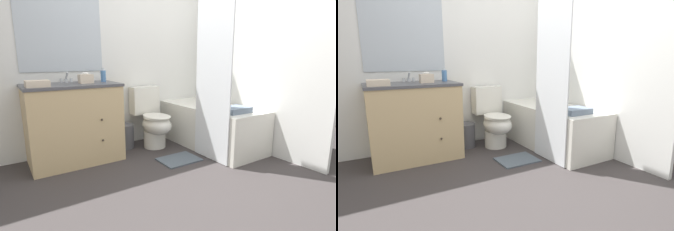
% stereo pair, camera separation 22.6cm
% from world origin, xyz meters
% --- Properties ---
extents(ground_plane, '(14.00, 14.00, 0.00)m').
position_xyz_m(ground_plane, '(0.00, 0.00, 0.00)').
color(ground_plane, '#383333').
extents(wall_back, '(8.00, 0.06, 2.50)m').
position_xyz_m(wall_back, '(-0.01, 1.61, 1.25)').
color(wall_back, silver).
rests_on(wall_back, ground_plane).
extents(wall_right, '(0.05, 2.59, 2.50)m').
position_xyz_m(wall_right, '(1.27, 0.79, 1.25)').
color(wall_right, silver).
rests_on(wall_right, ground_plane).
extents(vanity_cabinet, '(0.99, 0.61, 0.88)m').
position_xyz_m(vanity_cabinet, '(-0.75, 1.30, 0.45)').
color(vanity_cabinet, tan).
rests_on(vanity_cabinet, ground_plane).
extents(sink_faucet, '(0.14, 0.12, 0.12)m').
position_xyz_m(sink_faucet, '(-0.75, 1.50, 0.92)').
color(sink_faucet, silver).
rests_on(sink_faucet, vanity_cabinet).
extents(toilet, '(0.38, 0.65, 0.78)m').
position_xyz_m(toilet, '(0.24, 1.25, 0.36)').
color(toilet, silver).
rests_on(toilet, ground_plane).
extents(bathtub, '(0.66, 1.46, 0.54)m').
position_xyz_m(bathtub, '(0.90, 0.86, 0.27)').
color(bathtub, silver).
rests_on(bathtub, ground_plane).
extents(shower_curtain, '(0.01, 0.54, 2.03)m').
position_xyz_m(shower_curtain, '(0.56, 0.48, 1.02)').
color(shower_curtain, white).
rests_on(shower_curtain, ground_plane).
extents(wastebasket, '(0.27, 0.27, 0.31)m').
position_xyz_m(wastebasket, '(-0.11, 1.41, 0.16)').
color(wastebasket, '#4C4C51').
rests_on(wastebasket, ground_plane).
extents(tissue_box, '(0.15, 0.11, 0.12)m').
position_xyz_m(tissue_box, '(-0.59, 1.28, 0.93)').
color(tissue_box, beige).
rests_on(tissue_box, vanity_cabinet).
extents(soap_dispenser, '(0.06, 0.06, 0.16)m').
position_xyz_m(soap_dispenser, '(-0.37, 1.35, 0.95)').
color(soap_dispenser, '#4C7AB2').
rests_on(soap_dispenser, vanity_cabinet).
extents(hand_towel_folded, '(0.21, 0.18, 0.06)m').
position_xyz_m(hand_towel_folded, '(-1.10, 1.15, 0.91)').
color(hand_towel_folded, beige).
rests_on(hand_towel_folded, vanity_cabinet).
extents(bath_towel_folded, '(0.33, 0.24, 0.06)m').
position_xyz_m(bath_towel_folded, '(0.83, 0.38, 0.57)').
color(bath_towel_folded, slate).
rests_on(bath_towel_folded, bathtub).
extents(bath_mat, '(0.45, 0.34, 0.02)m').
position_xyz_m(bath_mat, '(0.23, 0.65, 0.01)').
color(bath_mat, '#4C5660').
rests_on(bath_mat, ground_plane).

